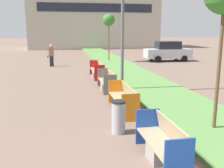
{
  "coord_description": "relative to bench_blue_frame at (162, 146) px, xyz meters",
  "views": [
    {
      "loc": [
        -1.25,
        -1.35,
        2.97
      ],
      "look_at": [
        0.9,
        9.68,
        0.6
      ],
      "focal_mm": 42.0,
      "sensor_mm": 36.0,
      "label": 1
    }
  ],
  "objects": [
    {
      "name": "bench_blue_frame",
      "position": [
        0.0,
        0.0,
        0.0
      ],
      "size": [
        0.65,
        1.94,
        0.94
      ],
      "color": "gray",
      "rests_on": "ground"
    },
    {
      "name": "building_backdrop",
      "position": [
        3.06,
        37.16,
        5.03
      ],
      "size": [
        19.65,
        7.8,
        10.79
      ],
      "color": "#B2AD9E",
      "rests_on": "ground"
    },
    {
      "name": "bench_red_frame",
      "position": [
        0.01,
        10.75,
        0.01
      ],
      "size": [
        0.65,
        2.44,
        0.94
      ],
      "color": "gray",
      "rests_on": "ground"
    },
    {
      "name": "sapling_tree_far",
      "position": [
        2.08,
        18.17,
        3.34
      ],
      "size": [
        1.07,
        1.07,
        4.29
      ],
      "color": "brown",
      "rests_on": "ground"
    },
    {
      "name": "parked_car_distant",
      "position": [
        7.6,
        17.84,
        0.55
      ],
      "size": [
        4.3,
        2.01,
        1.86
      ],
      "rotation": [
        0.0,
        0.0,
        -0.06
      ],
      "color": "#B7BABF",
      "rests_on": "ground"
    },
    {
      "name": "planter_grass_strip",
      "position": [
        2.26,
        8.12,
        -0.27
      ],
      "size": [
        2.8,
        120.0,
        0.18
      ],
      "color": "#568442",
      "rests_on": "ground"
    },
    {
      "name": "bench_grey_frame",
      "position": [
        0.0,
        7.22,
        0.0
      ],
      "size": [
        0.65,
        2.01,
        0.94
      ],
      "color": "gray",
      "rests_on": "ground"
    },
    {
      "name": "pedestrian_walking",
      "position": [
        -2.95,
        16.33,
        0.54
      ],
      "size": [
        0.53,
        0.24,
        1.76
      ],
      "color": "#232633",
      "rests_on": "ground"
    },
    {
      "name": "bench_orange_frame",
      "position": [
        0.01,
        3.79,
        0.01
      ],
      "size": [
        0.65,
        2.35,
        0.94
      ],
      "color": "gray",
      "rests_on": "ground"
    },
    {
      "name": "litter_bin",
      "position": [
        -0.63,
        1.79,
        0.12
      ],
      "size": [
        0.41,
        0.41,
        0.96
      ],
      "color": "#9EA0A5",
      "rests_on": "ground"
    }
  ]
}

